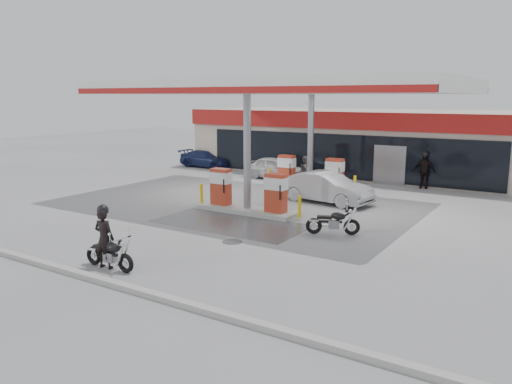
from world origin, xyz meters
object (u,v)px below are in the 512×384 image
pump_island_far (310,177)px  biker_main (104,238)px  main_motorcycle (110,255)px  parked_car_left (206,159)px  pump_island_near (247,196)px  attendant (306,171)px  sedan_white (276,168)px  biker_walking (424,171)px  hatchback_silver (326,187)px  parked_motorcycle (334,222)px

pump_island_far → biker_main: bearing=-88.4°
main_motorcycle → parked_car_left: size_ratio=0.47×
pump_island_near → attendant: bearing=96.2°
sedan_white → biker_walking: bearing=-74.3°
biker_main → attendant: size_ratio=1.05×
main_motorcycle → hatchback_silver: hatchback_silver is taller
sedan_white → main_motorcycle: bearing=-161.8°
sedan_white → attendant: 2.83m
parked_car_left → biker_walking: bearing=-90.7°
parked_motorcycle → hatchback_silver: 5.49m
sedan_white → parked_car_left: 6.92m
parked_car_left → main_motorcycle: bearing=-149.6°
sedan_white → hatchback_silver: 7.06m
parked_motorcycle → parked_car_left: parked_car_left is taller
biker_main → pump_island_near: bearing=-95.4°
biker_walking → pump_island_far: bearing=-149.4°
biker_walking → parked_motorcycle: bearing=-99.0°
main_motorcycle → attendant: attendant is taller
pump_island_far → biker_main: (0.40, -14.10, 0.17)m
parked_motorcycle → parked_car_left: 18.41m
pump_island_near → pump_island_far: same height
sedan_white → parked_motorcycle: bearing=-135.6°
sedan_white → pump_island_far: bearing=-118.8°
attendant → hatchback_silver: bearing=-157.6°
parked_motorcycle → attendant: (-5.30, 8.28, 0.40)m
pump_island_near → parked_motorcycle: size_ratio=2.83×
attendant → biker_walking: size_ratio=0.88×
sedan_white → attendant: bearing=-110.4°
hatchback_silver → parked_car_left: 13.63m
main_motorcycle → biker_walking: 18.43m
pump_island_far → parked_motorcycle: size_ratio=2.83×
parked_motorcycle → attendant: size_ratio=1.08×
biker_main → parked_motorcycle: biker_main is taller
biker_main → pump_island_far: bearing=-96.6°
pump_island_far → biker_walking: size_ratio=2.70×
pump_island_far → parked_motorcycle: pump_island_far is taller
main_motorcycle → attendant: 15.16m
biker_main → biker_walking: size_ratio=0.93×
main_motorcycle → biker_main: size_ratio=1.06×
sedan_white → pump_island_near: bearing=-153.2°
sedan_white → attendant: (2.56, -1.20, 0.17)m
pump_island_far → main_motorcycle: pump_island_far is taller
parked_motorcycle → biker_walking: size_ratio=0.95×
biker_main → biker_walking: (4.54, 17.90, 0.07)m
pump_island_near → parked_car_left: bearing=135.0°
biker_main → sedan_white: size_ratio=0.45×
pump_island_far → hatchback_silver: size_ratio=1.18×
attendant → parked_car_left: attendant is taller
pump_island_near → sedan_white: pump_island_near is taller
attendant → pump_island_far: bearing=-159.9°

